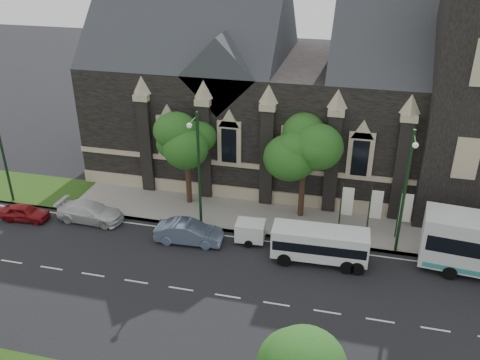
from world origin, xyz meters
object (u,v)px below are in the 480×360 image
(shuttle_bus, at_px, (320,243))
(street_lamp_mid, at_px, (198,166))
(street_lamp_near, at_px, (406,187))
(banner_flag_left, at_px, (345,204))
(tree_walk_right, at_px, (308,146))
(car_far_white, at_px, (90,212))
(box_trailer, at_px, (250,231))
(banner_flag_center, at_px, (374,207))
(sedan, at_px, (189,232))
(car_far_red, at_px, (25,212))
(tree_walk_left, at_px, (190,137))
(banner_flag_right, at_px, (403,210))

(shuttle_bus, bearing_deg, street_lamp_mid, 164.78)
(street_lamp_near, xyz_separation_m, banner_flag_left, (-3.71, 1.91, -2.73))
(tree_walk_right, bearing_deg, car_far_white, -163.78)
(street_lamp_mid, xyz_separation_m, box_trailer, (4.01, -0.89, -4.22))
(banner_flag_center, xyz_separation_m, sedan, (-12.48, -3.86, -1.60))
(sedan, xyz_separation_m, car_far_red, (-13.14, -0.06, -0.16))
(tree_walk_right, relative_size, banner_flag_center, 1.95)
(banner_flag_left, distance_m, shuttle_bus, 4.33)
(banner_flag_left, relative_size, shuttle_bus, 0.63)
(banner_flag_left, relative_size, sedan, 0.84)
(car_far_white, bearing_deg, street_lamp_near, -86.21)
(sedan, bearing_deg, car_far_white, 79.60)
(tree_walk_right, distance_m, banner_flag_left, 4.92)
(tree_walk_left, xyz_separation_m, box_trailer, (5.81, -4.50, -4.84))
(banner_flag_right, height_order, shuttle_bus, banner_flag_right)
(tree_walk_left, distance_m, sedan, 7.62)
(street_lamp_mid, bearing_deg, banner_flag_right, 7.60)
(box_trailer, distance_m, car_far_white, 12.45)
(banner_flag_center, xyz_separation_m, car_far_red, (-25.62, -3.92, -1.75))
(street_lamp_near, distance_m, car_far_red, 27.78)
(banner_flag_left, xyz_separation_m, box_trailer, (-6.28, -2.80, -1.49))
(banner_flag_right, distance_m, car_far_red, 27.96)
(tree_walk_left, relative_size, sedan, 1.60)
(tree_walk_left, bearing_deg, tree_walk_right, 0.06)
(shuttle_bus, xyz_separation_m, car_far_red, (-22.33, 0.10, -0.79))
(banner_flag_left, height_order, car_far_white, banner_flag_left)
(car_far_red, distance_m, car_far_white, 5.02)
(banner_flag_left, xyz_separation_m, shuttle_bus, (-1.29, -4.02, -0.97))
(street_lamp_mid, xyz_separation_m, banner_flag_right, (14.29, 1.91, -2.73))
(street_lamp_near, relative_size, banner_flag_left, 2.25)
(banner_flag_center, bearing_deg, street_lamp_mid, -171.18)
(tree_walk_left, xyz_separation_m, shuttle_bus, (10.79, -5.73, -4.32))
(banner_flag_center, distance_m, car_far_red, 25.98)
(banner_flag_left, height_order, box_trailer, banner_flag_left)
(sedan, height_order, car_far_white, sedan)
(street_lamp_near, relative_size, car_far_white, 1.76)
(street_lamp_mid, relative_size, car_far_red, 2.44)
(street_lamp_near, height_order, banner_flag_center, street_lamp_near)
(tree_walk_left, xyz_separation_m, banner_flag_right, (16.08, -1.70, -3.35))
(banner_flag_center, xyz_separation_m, box_trailer, (-8.28, -2.80, -1.49))
(banner_flag_center, distance_m, shuttle_bus, 5.29)
(tree_walk_left, bearing_deg, street_lamp_near, -12.87)
(box_trailer, bearing_deg, street_lamp_near, 1.71)
(car_far_red, relative_size, car_far_white, 0.72)
(banner_flag_right, height_order, car_far_red, banner_flag_right)
(tree_walk_right, xyz_separation_m, sedan, (-7.41, -5.57, -5.03))
(banner_flag_center, height_order, car_far_red, banner_flag_center)
(banner_flag_left, distance_m, sedan, 11.29)
(tree_walk_right, distance_m, tree_walk_left, 9.01)
(shuttle_bus, xyz_separation_m, sedan, (-9.19, 0.16, -0.63))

